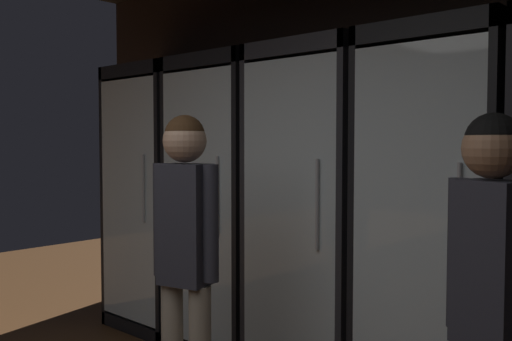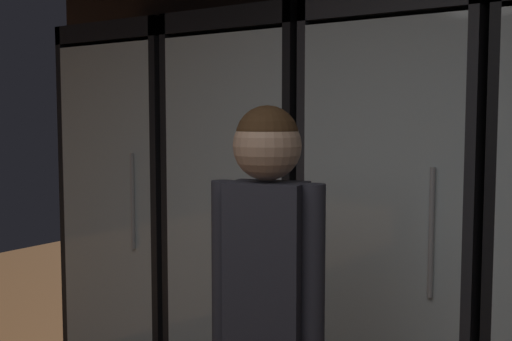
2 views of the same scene
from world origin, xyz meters
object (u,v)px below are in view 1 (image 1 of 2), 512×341
object	(u,v)px
cooler_center	(320,217)
shopper_near	(185,242)
cooler_right	(442,230)
cooler_left	(230,207)
shopper_far	(490,285)
cooler_far_left	(161,200)

from	to	relation	value
cooler_center	shopper_near	world-z (taller)	cooler_center
cooler_right	shopper_near	world-z (taller)	cooler_right
cooler_left	shopper_far	xyz separation A→B (m)	(2.14, -0.86, -0.03)
cooler_far_left	shopper_far	distance (m)	3.05
cooler_center	shopper_near	size ratio (longest dim) A/B	1.29
cooler_left	cooler_center	bearing A→B (deg)	-0.10
cooler_far_left	shopper_far	world-z (taller)	cooler_far_left
cooler_left	cooler_center	world-z (taller)	same
cooler_center	shopper_far	xyz separation A→B (m)	(1.35, -0.86, -0.03)
shopper_far	cooler_center	bearing A→B (deg)	147.57
cooler_center	shopper_near	xyz separation A→B (m)	(-0.06, -1.04, -0.02)
cooler_far_left	cooler_left	bearing A→B (deg)	0.06
cooler_far_left	cooler_center	size ratio (longest dim) A/B	1.00
cooler_right	cooler_center	bearing A→B (deg)	-179.96
cooler_right	cooler_left	bearing A→B (deg)	179.97
cooler_far_left	shopper_near	size ratio (longest dim) A/B	1.29
cooler_far_left	cooler_left	xyz separation A→B (m)	(0.79, 0.00, 0.00)
cooler_far_left	shopper_near	distance (m)	1.85
cooler_far_left	cooler_center	distance (m)	1.58
shopper_near	cooler_far_left	bearing A→B (deg)	145.61
cooler_left	shopper_far	bearing A→B (deg)	-21.86
cooler_right	shopper_near	xyz separation A→B (m)	(-0.85, -1.04, -0.03)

